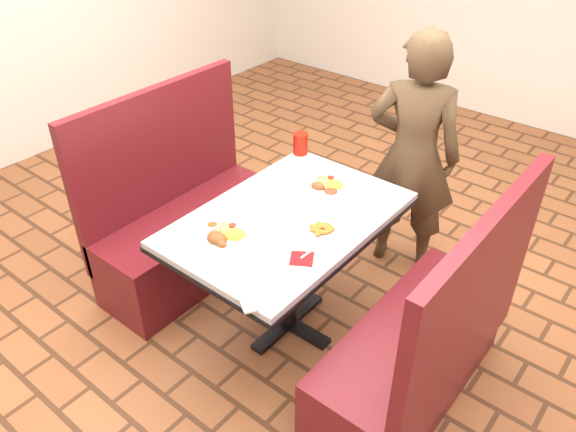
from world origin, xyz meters
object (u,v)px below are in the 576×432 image
object	(u,v)px
dining_table	(288,232)
diner_person	(413,156)
near_dinner_plate	(225,234)
plantain_plate	(322,230)
booth_bench_left	(187,226)
far_dinner_plate	(327,184)
booth_bench_right	(421,351)
red_tumbler	(300,143)

from	to	relation	value
dining_table	diner_person	distance (m)	0.96
near_dinner_plate	plantain_plate	distance (m)	0.46
booth_bench_left	near_dinner_plate	xyz separation A→B (m)	(0.69, -0.33, 0.45)
booth_bench_left	diner_person	xyz separation A→B (m)	(0.98, 0.94, 0.43)
booth_bench_left	far_dinner_plate	distance (m)	0.97
booth_bench_left	plantain_plate	size ratio (longest dim) A/B	6.36
near_dinner_plate	booth_bench_right	bearing A→B (deg)	19.97
dining_table	booth_bench_left	distance (m)	0.86
diner_person	red_tumbler	xyz separation A→B (m)	(-0.54, -0.38, 0.06)
booth_bench_right	far_dinner_plate	size ratio (longest dim) A/B	4.92
booth_bench_right	diner_person	world-z (taller)	diner_person
booth_bench_left	diner_person	size ratio (longest dim) A/B	0.79
dining_table	plantain_plate	xyz separation A→B (m)	(0.21, -0.01, 0.11)
booth_bench_left	diner_person	world-z (taller)	diner_person
diner_person	far_dinner_plate	bearing A→B (deg)	53.36
booth_bench_left	red_tumbler	distance (m)	0.86
near_dinner_plate	diner_person	bearing A→B (deg)	76.91
dining_table	plantain_plate	bearing A→B (deg)	-1.85
diner_person	red_tumbler	size ratio (longest dim) A/B	11.68
booth_bench_left	near_dinner_plate	bearing A→B (deg)	-25.80
diner_person	far_dinner_plate	world-z (taller)	diner_person
booth_bench_left	red_tumbler	bearing A→B (deg)	51.93
red_tumbler	booth_bench_left	bearing A→B (deg)	-128.07
plantain_plate	booth_bench_right	bearing A→B (deg)	0.67
dining_table	near_dinner_plate	world-z (taller)	near_dinner_plate
far_dinner_plate	red_tumbler	size ratio (longest dim) A/B	1.89
plantain_plate	red_tumbler	distance (m)	0.81
plantain_plate	red_tumbler	world-z (taller)	red_tumbler
booth_bench_right	red_tumbler	bearing A→B (deg)	154.20
booth_bench_right	far_dinner_plate	xyz separation A→B (m)	(-0.80, 0.34, 0.44)
far_dinner_plate	plantain_plate	distance (m)	0.41
booth_bench_right	diner_person	bearing A→B (deg)	123.26
booth_bench_right	far_dinner_plate	distance (m)	0.98
booth_bench_left	near_dinner_plate	world-z (taller)	booth_bench_left
plantain_plate	dining_table	bearing A→B (deg)	178.15
red_tumbler	diner_person	bearing A→B (deg)	35.00
booth_bench_left	plantain_plate	distance (m)	1.10
booth_bench_left	near_dinner_plate	distance (m)	0.88
diner_person	near_dinner_plate	bearing A→B (deg)	57.68
dining_table	near_dinner_plate	size ratio (longest dim) A/B	4.94
far_dinner_plate	diner_person	bearing A→B (deg)	72.59
booth_bench_left	plantain_plate	bearing A→B (deg)	-0.39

